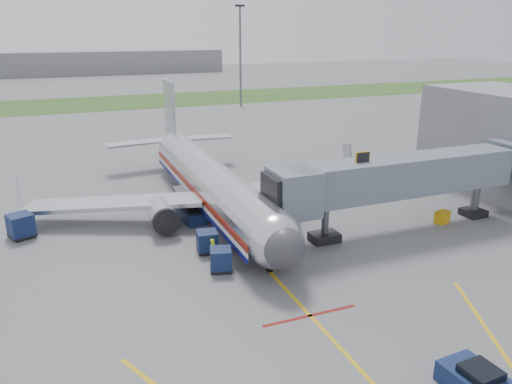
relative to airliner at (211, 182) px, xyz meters
name	(u,v)px	position (x,y,z in m)	size (l,w,h in m)	color
ground	(281,284)	(0.00, -15.25, -2.65)	(400.00, 400.00, 0.00)	#565659
grass_strip	(113,103)	(0.00, 74.75, -2.64)	(300.00, 25.00, 0.01)	#2D4C1E
apron_markings	(341,349)	(0.00, -22.65, -2.64)	(21.52, 50.00, 0.01)	gold
airliner	(211,182)	(0.00, 0.00, 0.00)	(32.10, 35.67, 10.25)	silver
jet_bridge	(402,177)	(12.86, -10.25, 1.82)	(25.30, 4.00, 6.90)	slate
terminal	(511,141)	(30.00, -5.25, 2.35)	(10.00, 16.00, 10.00)	slate
light_mast_right	(240,54)	(25.00, 59.75, 8.13)	(2.00, 0.44, 20.40)	#595B60
distant_terminal	(56,63)	(-10.00, 154.75, 1.35)	(120.00, 14.00, 8.00)	slate
pushback_tug	(479,384)	(3.95, -27.89, -2.06)	(2.28, 3.51, 1.41)	#0D1D3C
baggage_cart_a	(207,242)	(-3.00, -8.69, -1.82)	(1.69, 1.69, 1.62)	#0D1D3C
baggage_cart_b	(21,226)	(-15.86, -0.56, -1.66)	(2.33, 2.33, 1.93)	#0D1D3C
baggage_cart_c	(221,260)	(-3.00, -11.89, -1.84)	(1.81, 1.81, 1.59)	#0D1D3C
belt_loader	(190,213)	(-2.51, -1.70, -2.06)	(2.04, 4.92, 2.34)	#0D1D3C
ground_power_cart	(442,217)	(17.27, -10.53, -2.14)	(1.50, 1.25, 1.03)	#CF960C
ramp_worker	(213,250)	(-3.00, -10.18, -1.83)	(0.60, 0.39, 1.64)	#C7ED1B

